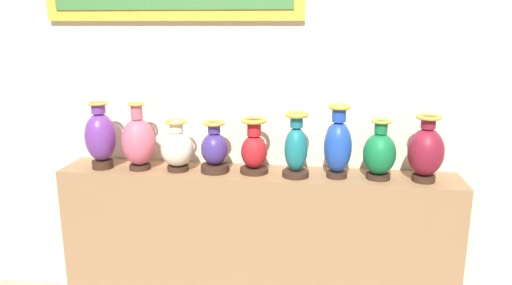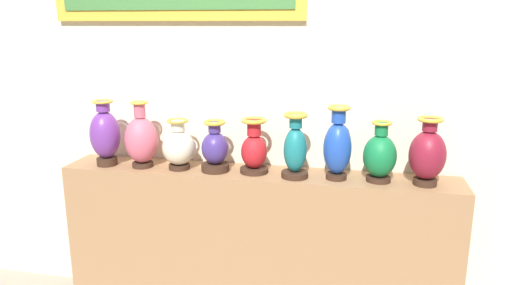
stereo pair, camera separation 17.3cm
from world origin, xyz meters
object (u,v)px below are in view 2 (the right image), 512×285
(vase_crimson, at_px, (254,149))
(vase_emerald, at_px, (380,156))
(vase_rose, at_px, (141,140))
(vase_violet, at_px, (105,135))
(vase_teal, at_px, (295,149))
(vase_burgundy, at_px, (427,154))
(vase_ivory, at_px, (179,147))
(vase_sapphire, at_px, (337,146))
(vase_indigo, at_px, (215,149))

(vase_crimson, distance_m, vase_emerald, 0.68)
(vase_rose, bearing_deg, vase_violet, -177.09)
(vase_crimson, height_order, vase_teal, vase_teal)
(vase_emerald, height_order, vase_burgundy, vase_burgundy)
(vase_violet, height_order, vase_ivory, vase_violet)
(vase_ivory, distance_m, vase_sapphire, 0.89)
(vase_indigo, bearing_deg, vase_teal, -2.78)
(vase_ivory, xyz_separation_m, vase_burgundy, (1.34, -0.00, 0.04))
(vase_crimson, xyz_separation_m, vase_sapphire, (0.46, -0.02, 0.05))
(vase_crimson, xyz_separation_m, vase_emerald, (0.68, -0.01, 0.01))
(vase_teal, xyz_separation_m, vase_burgundy, (0.68, 0.01, 0.01))
(vase_indigo, relative_size, vase_burgundy, 0.82)
(vase_burgundy, bearing_deg, vase_violet, -179.62)
(vase_rose, bearing_deg, vase_ivory, 0.91)
(vase_violet, relative_size, vase_burgundy, 1.08)
(vase_sapphire, height_order, vase_burgundy, vase_sapphire)
(vase_teal, xyz_separation_m, vase_emerald, (0.44, 0.03, -0.02))
(vase_indigo, height_order, vase_teal, vase_teal)
(vase_rose, bearing_deg, vase_burgundy, 0.03)
(vase_violet, xyz_separation_m, vase_burgundy, (1.79, 0.01, -0.02))
(vase_crimson, bearing_deg, vase_sapphire, -2.51)
(vase_burgundy, bearing_deg, vase_teal, -178.88)
(vase_sapphire, bearing_deg, vase_violet, -179.24)
(vase_crimson, bearing_deg, vase_ivory, -176.97)
(vase_crimson, xyz_separation_m, vase_teal, (0.23, -0.04, 0.03))
(vase_rose, distance_m, vase_teal, 0.89)
(vase_violet, bearing_deg, vase_burgundy, 0.38)
(vase_burgundy, bearing_deg, vase_crimson, 178.38)
(vase_rose, xyz_separation_m, vase_sapphire, (1.12, 0.01, 0.02))
(vase_indigo, bearing_deg, vase_ivory, -178.35)
(vase_violet, bearing_deg, vase_sapphire, 0.76)
(vase_rose, height_order, vase_emerald, vase_rose)
(vase_sapphire, xyz_separation_m, vase_emerald, (0.22, 0.01, -0.04))
(vase_crimson, bearing_deg, vase_burgundy, -1.62)
(vase_sapphire, bearing_deg, vase_indigo, 179.73)
(vase_sapphire, relative_size, vase_burgundy, 1.12)
(vase_indigo, bearing_deg, vase_crimson, 4.35)
(vase_violet, relative_size, vase_indigo, 1.33)
(vase_rose, bearing_deg, vase_indigo, 1.27)
(vase_teal, bearing_deg, vase_emerald, 3.28)
(vase_crimson, relative_size, vase_teal, 0.87)
(vase_violet, relative_size, vase_sapphire, 0.97)
(vase_teal, relative_size, vase_emerald, 1.10)
(vase_violet, bearing_deg, vase_crimson, 2.46)
(vase_ivory, distance_m, vase_indigo, 0.21)
(vase_indigo, xyz_separation_m, vase_sapphire, (0.68, -0.00, 0.05))
(vase_emerald, bearing_deg, vase_crimson, 178.85)
(vase_teal, distance_m, vase_burgundy, 0.68)
(vase_burgundy, bearing_deg, vase_rose, -179.97)
(vase_indigo, height_order, vase_burgundy, vase_burgundy)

